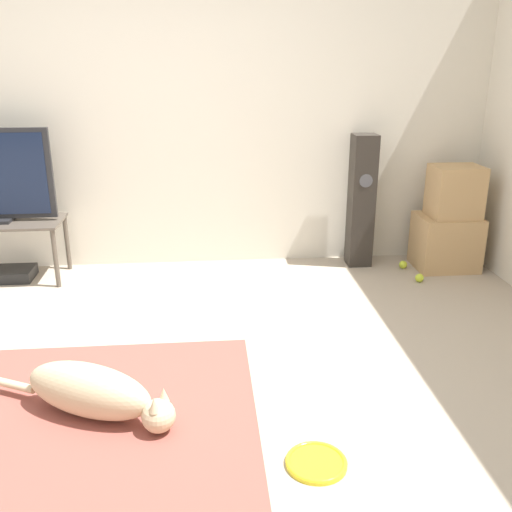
# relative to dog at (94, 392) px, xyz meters

# --- Properties ---
(ground_plane) EXTENTS (12.00, 12.00, 0.00)m
(ground_plane) POSITION_rel_dog_xyz_m (0.31, 0.14, -0.14)
(ground_plane) COLOR #B2A38E
(wall_back) EXTENTS (8.00, 0.06, 2.55)m
(wall_back) POSITION_rel_dog_xyz_m (0.31, 2.24, 1.14)
(wall_back) COLOR silver
(wall_back) RESTS_ON ground_plane
(area_rug) EXTENTS (1.49, 1.47, 0.01)m
(area_rug) POSITION_rel_dog_xyz_m (0.03, -0.01, -0.13)
(area_rug) COLOR #934C42
(area_rug) RESTS_ON ground_plane
(dog) EXTENTS (0.94, 0.51, 0.27)m
(dog) POSITION_rel_dog_xyz_m (0.00, 0.00, 0.00)
(dog) COLOR beige
(dog) RESTS_ON area_rug
(frisbee) EXTENTS (0.27, 0.27, 0.03)m
(frisbee) POSITION_rel_dog_xyz_m (1.00, -0.44, -0.13)
(frisbee) COLOR yellow
(frisbee) RESTS_ON ground_plane
(cardboard_box_lower) EXTENTS (0.49, 0.40, 0.44)m
(cardboard_box_lower) POSITION_rel_dog_xyz_m (2.52, 1.88, 0.08)
(cardboard_box_lower) COLOR tan
(cardboard_box_lower) RESTS_ON ground_plane
(cardboard_box_upper) EXTENTS (0.38, 0.31, 0.41)m
(cardboard_box_upper) POSITION_rel_dog_xyz_m (2.54, 1.86, 0.51)
(cardboard_box_upper) COLOR tan
(cardboard_box_upper) RESTS_ON cardboard_box_lower
(floor_speaker) EXTENTS (0.19, 0.20, 1.09)m
(floor_speaker) POSITION_rel_dog_xyz_m (1.83, 2.03, 0.40)
(floor_speaker) COLOR #2D2823
(floor_speaker) RESTS_ON ground_plane
(tennis_ball_by_boxes) EXTENTS (0.07, 0.07, 0.07)m
(tennis_ball_by_boxes) POSITION_rel_dog_xyz_m (2.18, 1.88, -0.11)
(tennis_ball_by_boxes) COLOR #C6E033
(tennis_ball_by_boxes) RESTS_ON ground_plane
(tennis_ball_near_speaker) EXTENTS (0.07, 0.07, 0.07)m
(tennis_ball_near_speaker) POSITION_rel_dog_xyz_m (2.21, 1.58, -0.11)
(tennis_ball_near_speaker) COLOR #C6E033
(tennis_ball_near_speaker) RESTS_ON ground_plane
(game_console) EXTENTS (0.35, 0.26, 0.09)m
(game_console) POSITION_rel_dog_xyz_m (-0.99, 1.93, -0.10)
(game_console) COLOR black
(game_console) RESTS_ON ground_plane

